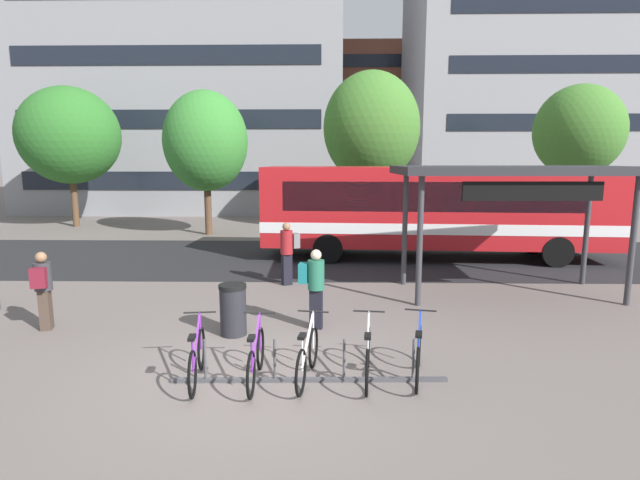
% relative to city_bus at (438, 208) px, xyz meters
% --- Properties ---
extents(ground, '(200.00, 200.00, 0.00)m').
position_rel_city_bus_xyz_m(ground, '(-5.05, -9.71, -1.78)').
color(ground, '#6B605B').
extents(bus_lane_asphalt, '(80.00, 7.20, 0.01)m').
position_rel_city_bus_xyz_m(bus_lane_asphalt, '(-5.05, 0.00, -1.77)').
color(bus_lane_asphalt, '#232326').
rests_on(bus_lane_asphalt, ground).
extents(city_bus, '(12.15, 3.27, 3.20)m').
position_rel_city_bus_xyz_m(city_bus, '(0.00, 0.00, 0.00)').
color(city_bus, red).
rests_on(city_bus, ground).
extents(bike_rack, '(4.35, 0.21, 0.70)m').
position_rel_city_bus_xyz_m(bike_rack, '(-4.09, -9.94, -1.69)').
color(bike_rack, '#47474C').
rests_on(bike_rack, ground).
extents(parked_bicycle_purple_0, '(0.52, 1.72, 0.99)m').
position_rel_city_bus_xyz_m(parked_bicycle_purple_0, '(-5.85, -9.98, -1.39)').
color(parked_bicycle_purple_0, black).
rests_on(parked_bicycle_purple_0, ground).
extents(parked_bicycle_purple_1, '(0.52, 1.72, 0.99)m').
position_rel_city_bus_xyz_m(parked_bicycle_purple_1, '(-4.92, -9.98, -1.39)').
color(parked_bicycle_purple_1, black).
rests_on(parked_bicycle_purple_1, ground).
extents(parked_bicycle_white_2, '(0.52, 1.71, 0.99)m').
position_rel_city_bus_xyz_m(parked_bicycle_white_2, '(-4.12, -9.89, -1.39)').
color(parked_bicycle_white_2, black).
rests_on(parked_bicycle_white_2, ground).
extents(parked_bicycle_silver_3, '(0.52, 1.72, 0.99)m').
position_rel_city_bus_xyz_m(parked_bicycle_silver_3, '(-3.17, -9.87, -1.39)').
color(parked_bicycle_silver_3, black).
rests_on(parked_bicycle_silver_3, ground).
extents(parked_bicycle_blue_4, '(0.55, 1.70, 0.99)m').
position_rel_city_bus_xyz_m(parked_bicycle_blue_4, '(-2.36, -9.78, -1.39)').
color(parked_bicycle_blue_4, black).
rests_on(parked_bicycle_blue_4, ground).
extents(transit_shelter, '(5.89, 2.97, 3.29)m').
position_rel_city_bus_xyz_m(transit_shelter, '(0.83, -4.71, 1.29)').
color(transit_shelter, '#38383D').
rests_on(transit_shelter, ground).
extents(commuter_teal_pack_0, '(0.55, 0.37, 1.66)m').
position_rel_city_bus_xyz_m(commuter_teal_pack_0, '(-4.09, -7.43, -0.82)').
color(commuter_teal_pack_0, black).
rests_on(commuter_teal_pack_0, ground).
extents(commuter_grey_pack_1, '(0.60, 0.51, 1.75)m').
position_rel_city_bus_xyz_m(commuter_grey_pack_1, '(-4.94, -3.84, -0.77)').
color(commuter_grey_pack_1, black).
rests_on(commuter_grey_pack_1, ground).
extents(commuter_maroon_pack_3, '(0.43, 0.58, 1.62)m').
position_rel_city_bus_xyz_m(commuter_maroon_pack_3, '(-9.59, -7.66, -0.84)').
color(commuter_maroon_pack_3, '#47382D').
rests_on(commuter_maroon_pack_3, ground).
extents(trash_bin, '(0.55, 0.55, 1.03)m').
position_rel_city_bus_xyz_m(trash_bin, '(-5.69, -7.85, -1.26)').
color(trash_bin, '#232328').
rests_on(trash_bin, ground).
extents(street_tree_0, '(4.94, 4.94, 7.07)m').
position_rel_city_bus_xyz_m(street_tree_0, '(-16.97, 7.97, 2.86)').
color(street_tree_0, brown).
rests_on(street_tree_0, ground).
extents(street_tree_1, '(4.60, 4.60, 7.60)m').
position_rel_city_bus_xyz_m(street_tree_1, '(-1.81, 6.98, 3.16)').
color(street_tree_1, brown).
rests_on(street_tree_1, ground).
extents(street_tree_2, '(4.03, 4.03, 6.87)m').
position_rel_city_bus_xyz_m(street_tree_2, '(7.75, 6.42, 2.96)').
color(street_tree_2, brown).
rests_on(street_tree_2, ground).
extents(street_tree_3, '(3.78, 3.78, 6.51)m').
position_rel_city_bus_xyz_m(street_tree_3, '(-9.41, 5.35, 2.48)').
color(street_tree_3, brown).
rests_on(street_tree_3, ground).
extents(building_left_wing, '(20.62, 11.62, 21.73)m').
position_rel_city_bus_xyz_m(building_left_wing, '(-13.39, 18.33, 9.09)').
color(building_left_wing, gray).
rests_on(building_left_wing, ground).
extents(building_right_wing, '(25.94, 11.19, 25.56)m').
position_rel_city_bus_xyz_m(building_right_wing, '(15.29, 21.78, 11.00)').
color(building_right_wing, gray).
rests_on(building_right_wing, ground).
extents(building_centre_block, '(16.28, 13.88, 13.88)m').
position_rel_city_bus_xyz_m(building_centre_block, '(-1.09, 35.27, 5.17)').
color(building_centre_block, brown).
rests_on(building_centre_block, ground).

